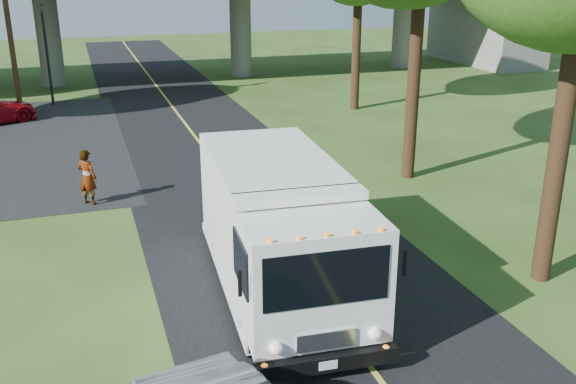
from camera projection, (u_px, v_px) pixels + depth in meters
name	position (u px, v px, depth m)	size (l,w,h in m)	color
ground	(348.00, 339.00, 13.06)	(120.00, 120.00, 0.00)	#304217
road	(232.00, 186.00, 21.99)	(7.00, 90.00, 0.02)	black
lane_line	(232.00, 185.00, 21.99)	(0.12, 90.00, 0.01)	gold
overpass	(147.00, 8.00, 40.12)	(54.00, 10.00, 7.30)	slate
traffic_signal	(46.00, 44.00, 33.44)	(0.18, 0.22, 5.20)	black
utility_pole	(8.00, 21.00, 30.74)	(1.60, 0.26, 9.00)	#472D19
step_van	(279.00, 226.00, 14.37)	(3.15, 7.44, 3.06)	white
pedestrian	(87.00, 177.00, 20.03)	(0.65, 0.43, 1.79)	gray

